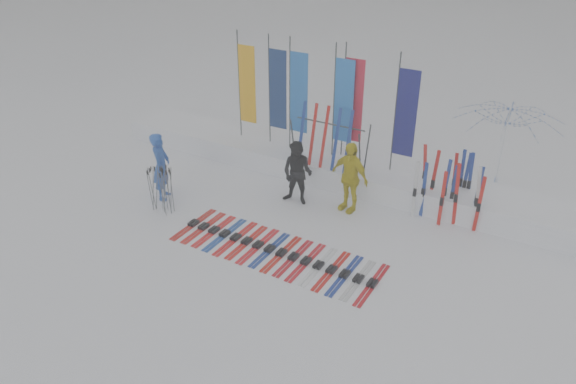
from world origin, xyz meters
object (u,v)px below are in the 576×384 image
Objects in this scene: person_black at (297,173)px; ski_row at (275,251)px; ski_rack at (330,138)px; person_yellow at (350,177)px; tent_canopy at (502,150)px; person_blue at (161,166)px.

ski_row is (0.71, -2.27, -0.82)m from person_black.
ski_rack is at bearing 97.77° from ski_row.
ski_row is at bearing -88.54° from person_yellow.
tent_canopy reaches higher than ski_row.
person_blue is 1.07× the size of person_black.
ski_rack is (0.22, 1.37, 0.53)m from person_black.
ski_rack is (-0.50, 3.64, 1.35)m from ski_row.
person_yellow reaches higher than ski_rack.
ski_rack is at bearing 76.40° from person_black.
person_blue is at bearing -142.97° from person_yellow.
person_yellow reaches higher than person_black.
tent_canopy is at bearing 56.27° from ski_row.
tent_canopy is at bearing 31.59° from person_black.
tent_canopy reaches higher than person_black.
person_black is 0.92× the size of person_yellow.
person_yellow is 0.92× the size of ski_rack.
person_yellow is 2.82m from ski_row.
person_black is at bearing -143.78° from tent_canopy.
person_yellow is 4.19m from tent_canopy.
person_blue is 0.90× the size of ski_rack.
person_yellow is at bearing 77.26° from ski_row.
ski_rack reaches higher than person_blue.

